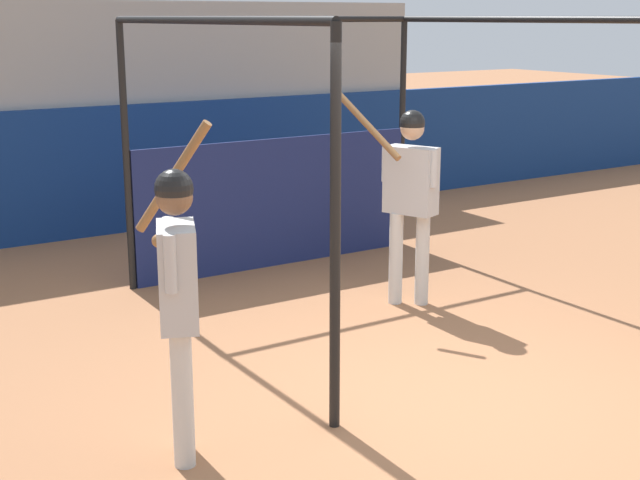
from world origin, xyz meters
The scene contains 7 objects.
ground_plane centered at (0.00, 0.00, 0.00)m, with size 60.00×60.00×0.00m, color #9E6642.
outfield_wall centered at (0.00, 6.19, 0.80)m, with size 24.00×0.12×1.59m.
bleacher_section centered at (0.00, 7.45, 1.44)m, with size 8.70×2.40×2.87m.
batting_cage centered at (0.76, 3.15, 1.19)m, with size 3.43×3.73×2.65m.
player_batter centered at (1.10, 1.95, 1.12)m, with size 0.72×0.84×2.01m.
player_waiting centered at (-1.94, 0.28, 1.10)m, with size 0.52×0.77×2.06m.
baseball centered at (-0.90, 2.55, 0.04)m, with size 0.07×0.07×0.07m.
Camera 1 is at (-3.93, -4.41, 2.65)m, focal length 50.00 mm.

